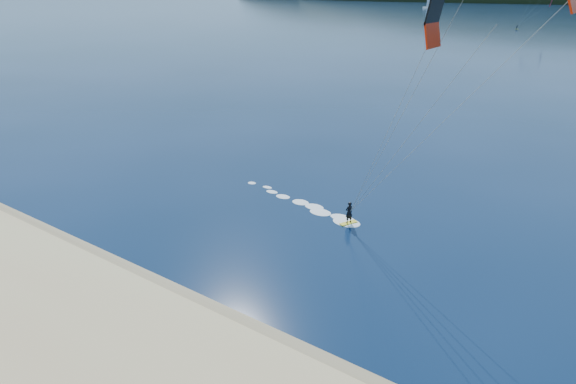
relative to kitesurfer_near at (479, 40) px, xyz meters
The scene contains 5 objects.
ground 22.68m from the kitesurfer_near, 129.95° to the right, with size 1800.00×1800.00×0.00m, color #061832.
wet_sand 20.08m from the kitesurfer_near, 140.57° to the right, with size 220.00×2.50×0.10m.
kitesurfer_near is the anchor object (origin of this frame).
kitesurfer_far 191.31m from the kitesurfer_near, 98.53° to the left, with size 12.71×8.06×14.59m.
sailboat 414.02m from the kitesurfer_near, 110.24° to the left, with size 9.39×6.06×13.10m.
Camera 1 is at (18.14, -9.10, 14.71)m, focal length 30.45 mm.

